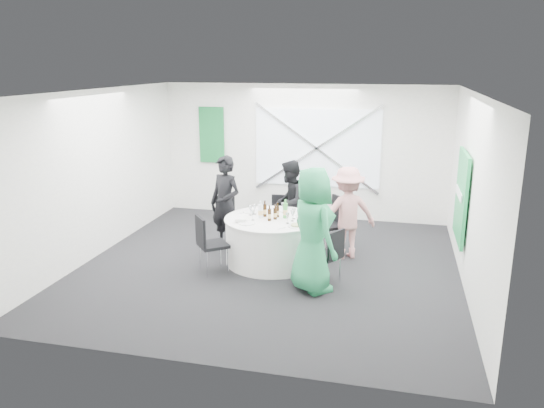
% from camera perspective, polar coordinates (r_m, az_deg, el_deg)
% --- Properties ---
extents(floor, '(6.00, 6.00, 0.00)m').
position_cam_1_polar(floor, '(8.72, -0.31, -6.69)').
color(floor, black).
rests_on(floor, ground).
extents(ceiling, '(6.00, 6.00, 0.00)m').
position_cam_1_polar(ceiling, '(8.11, -0.34, 12.01)').
color(ceiling, white).
rests_on(ceiling, wall_back).
extents(wall_back, '(6.00, 0.00, 6.00)m').
position_cam_1_polar(wall_back, '(11.18, 3.36, 5.62)').
color(wall_back, silver).
rests_on(wall_back, floor).
extents(wall_front, '(6.00, 0.00, 6.00)m').
position_cam_1_polar(wall_front, '(5.54, -7.76, -4.38)').
color(wall_front, silver).
rests_on(wall_front, floor).
extents(wall_left, '(0.00, 6.00, 6.00)m').
position_cam_1_polar(wall_left, '(9.46, -18.29, 3.14)').
color(wall_left, silver).
rests_on(wall_left, floor).
extents(wall_right, '(0.00, 6.00, 6.00)m').
position_cam_1_polar(wall_right, '(8.14, 20.65, 1.08)').
color(wall_right, silver).
rests_on(wall_right, floor).
extents(window_panel, '(2.60, 0.03, 1.60)m').
position_cam_1_polar(window_panel, '(11.08, 4.87, 6.02)').
color(window_panel, silver).
rests_on(window_panel, wall_back).
extents(window_brace_a, '(2.63, 0.05, 1.84)m').
position_cam_1_polar(window_brace_a, '(11.04, 4.84, 5.99)').
color(window_brace_a, silver).
rests_on(window_brace_a, window_panel).
extents(window_brace_b, '(2.63, 0.05, 1.84)m').
position_cam_1_polar(window_brace_b, '(11.04, 4.84, 5.99)').
color(window_brace_b, silver).
rests_on(window_brace_b, window_panel).
extents(green_banner, '(0.55, 0.04, 1.20)m').
position_cam_1_polar(green_banner, '(11.61, -6.50, 7.39)').
color(green_banner, '#156A33').
rests_on(green_banner, wall_back).
extents(green_sign, '(0.05, 1.20, 1.40)m').
position_cam_1_polar(green_sign, '(8.76, 19.70, 0.76)').
color(green_sign, green).
rests_on(green_sign, wall_right).
extents(banquet_table, '(1.56, 1.56, 0.76)m').
position_cam_1_polar(banquet_table, '(8.77, -0.00, -3.91)').
color(banquet_table, white).
rests_on(banquet_table, floor).
extents(chair_back, '(0.42, 0.43, 0.85)m').
position_cam_1_polar(chair_back, '(9.81, 0.94, -1.15)').
color(chair_back, black).
rests_on(chair_back, floor).
extents(chair_back_left, '(0.60, 0.60, 0.95)m').
position_cam_1_polar(chair_back_left, '(9.47, -4.56, -1.38)').
color(chair_back_left, black).
rests_on(chair_back_left, floor).
extents(chair_back_right, '(0.62, 0.62, 0.97)m').
position_cam_1_polar(chair_back_right, '(9.30, 6.61, -1.65)').
color(chair_back_right, black).
rests_on(chair_back_right, floor).
extents(chair_front_right, '(0.53, 0.53, 0.84)m').
position_cam_1_polar(chair_front_right, '(7.97, 6.28, -5.15)').
color(chair_front_right, black).
rests_on(chair_front_right, floor).
extents(chair_front_left, '(0.60, 0.60, 0.93)m').
position_cam_1_polar(chair_front_left, '(8.32, -6.91, -3.86)').
color(chair_front_left, black).
rests_on(chair_front_left, floor).
extents(person_man_back_left, '(0.72, 0.61, 1.68)m').
position_cam_1_polar(person_man_back_left, '(9.24, -5.05, 0.01)').
color(person_man_back_left, black).
rests_on(person_man_back_left, floor).
extents(person_man_back, '(0.46, 0.77, 1.53)m').
position_cam_1_polar(person_man_back, '(9.61, 1.89, 0.19)').
color(person_man_back, black).
rests_on(person_man_back, floor).
extents(person_woman_pink, '(1.12, 0.84, 1.57)m').
position_cam_1_polar(person_woman_pink, '(8.96, 8.08, -0.94)').
color(person_woman_pink, '#CE8586').
rests_on(person_woman_pink, floor).
extents(person_woman_green, '(1.02, 1.05, 1.82)m').
position_cam_1_polar(person_woman_green, '(7.57, 4.41, -2.81)').
color(person_woman_green, '#29975C').
rests_on(person_woman_green, floor).
extents(plate_back, '(0.29, 0.29, 0.01)m').
position_cam_1_polar(plate_back, '(9.12, 1.27, -0.61)').
color(plate_back, white).
rests_on(plate_back, banquet_table).
extents(plate_back_left, '(0.29, 0.29, 0.01)m').
position_cam_1_polar(plate_back_left, '(9.01, -2.22, -0.81)').
color(plate_back_left, white).
rests_on(plate_back_left, banquet_table).
extents(plate_back_right, '(0.27, 0.27, 0.04)m').
position_cam_1_polar(plate_back_right, '(8.76, 3.40, -1.25)').
color(plate_back_right, white).
rests_on(plate_back_right, banquet_table).
extents(plate_front_right, '(0.28, 0.28, 0.04)m').
position_cam_1_polar(plate_front_right, '(8.21, 2.70, -2.35)').
color(plate_front_right, white).
rests_on(plate_front_right, banquet_table).
extents(plate_front_left, '(0.27, 0.27, 0.01)m').
position_cam_1_polar(plate_front_left, '(8.38, -2.75, -2.05)').
color(plate_front_left, white).
rests_on(plate_front_left, banquet_table).
extents(napkin, '(0.19, 0.14, 0.05)m').
position_cam_1_polar(napkin, '(8.44, -3.41, -1.72)').
color(napkin, white).
rests_on(napkin, plate_front_left).
extents(beer_bottle_a, '(0.06, 0.06, 0.27)m').
position_cam_1_polar(beer_bottle_a, '(8.72, -0.77, -0.69)').
color(beer_bottle_a, '#351D09').
rests_on(beer_bottle_a, banquet_table).
extents(beer_bottle_b, '(0.06, 0.06, 0.25)m').
position_cam_1_polar(beer_bottle_b, '(8.69, 0.59, -0.82)').
color(beer_bottle_b, '#351D09').
rests_on(beer_bottle_b, banquet_table).
extents(beer_bottle_c, '(0.06, 0.06, 0.25)m').
position_cam_1_polar(beer_bottle_c, '(8.57, 0.34, -1.05)').
color(beer_bottle_c, '#351D09').
rests_on(beer_bottle_c, banquet_table).
extents(beer_bottle_d, '(0.06, 0.06, 0.26)m').
position_cam_1_polar(beer_bottle_d, '(8.49, -0.28, -1.18)').
color(beer_bottle_d, '#351D09').
rests_on(beer_bottle_d, banquet_table).
extents(green_water_bottle, '(0.08, 0.08, 0.31)m').
position_cam_1_polar(green_water_bottle, '(8.63, 1.44, -0.73)').
color(green_water_bottle, green).
rests_on(green_water_bottle, banquet_table).
extents(clear_water_bottle, '(0.08, 0.08, 0.28)m').
position_cam_1_polar(clear_water_bottle, '(8.64, -1.24, -0.80)').
color(clear_water_bottle, white).
rests_on(clear_water_bottle, banquet_table).
extents(wine_glass_a, '(0.07, 0.07, 0.17)m').
position_cam_1_polar(wine_glass_a, '(8.59, 2.35, -0.81)').
color(wine_glass_a, white).
rests_on(wine_glass_a, banquet_table).
extents(wine_glass_b, '(0.07, 0.07, 0.17)m').
position_cam_1_polar(wine_glass_b, '(8.79, -2.34, -0.43)').
color(wine_glass_b, white).
rests_on(wine_glass_b, banquet_table).
extents(wine_glass_c, '(0.07, 0.07, 0.17)m').
position_cam_1_polar(wine_glass_c, '(8.47, 2.22, -1.03)').
color(wine_glass_c, white).
rests_on(wine_glass_c, banquet_table).
extents(wine_glass_d, '(0.07, 0.07, 0.17)m').
position_cam_1_polar(wine_glass_d, '(8.83, -1.88, -0.34)').
color(wine_glass_d, white).
rests_on(wine_glass_d, banquet_table).
extents(wine_glass_e, '(0.07, 0.07, 0.17)m').
position_cam_1_polar(wine_glass_e, '(8.34, 1.68, -1.27)').
color(wine_glass_e, white).
rests_on(wine_glass_e, banquet_table).
extents(wine_glass_f, '(0.07, 0.07, 0.17)m').
position_cam_1_polar(wine_glass_f, '(8.51, -2.09, -0.94)').
color(wine_glass_f, white).
rests_on(wine_glass_f, banquet_table).
extents(wine_glass_g, '(0.07, 0.07, 0.17)m').
position_cam_1_polar(wine_glass_g, '(8.92, 1.25, -0.18)').
color(wine_glass_g, white).
rests_on(wine_glass_g, banquet_table).
extents(fork_a, '(0.15, 0.02, 0.01)m').
position_cam_1_polar(fork_a, '(9.14, 1.67, -0.60)').
color(fork_a, silver).
rests_on(fork_a, banquet_table).
extents(knife_a, '(0.15, 0.02, 0.01)m').
position_cam_1_polar(knife_a, '(9.20, -0.20, -0.49)').
color(knife_a, silver).
rests_on(knife_a, banquet_table).
extents(fork_b, '(0.11, 0.12, 0.01)m').
position_cam_1_polar(fork_b, '(8.58, -3.80, -1.70)').
color(fork_b, silver).
rests_on(fork_b, banquet_table).
extents(knife_b, '(0.10, 0.13, 0.01)m').
position_cam_1_polar(knife_b, '(8.30, -2.99, -2.26)').
color(knife_b, silver).
rests_on(knife_b, banquet_table).
extents(fork_c, '(0.12, 0.12, 0.01)m').
position_cam_1_polar(fork_c, '(8.12, 1.04, -2.64)').
color(fork_c, silver).
rests_on(fork_c, banquet_table).
extents(knife_c, '(0.10, 0.13, 0.01)m').
position_cam_1_polar(knife_c, '(8.38, 3.39, -2.08)').
color(knife_c, silver).
rests_on(knife_c, banquet_table).
extents(fork_d, '(0.08, 0.14, 0.01)m').
position_cam_1_polar(fork_d, '(9.12, -2.01, -0.66)').
color(fork_d, silver).
rests_on(fork_d, banquet_table).
extents(knife_d, '(0.10, 0.13, 0.01)m').
position_cam_1_polar(knife_d, '(8.95, -3.13, -0.96)').
color(knife_d, silver).
rests_on(knife_d, banquet_table).
extents(fork_e, '(0.09, 0.14, 0.01)m').
position_cam_1_polar(fork_e, '(8.65, 3.81, -1.54)').
color(fork_e, silver).
rests_on(fork_e, banquet_table).
extents(knife_e, '(0.09, 0.14, 0.01)m').
position_cam_1_polar(knife_e, '(8.97, 3.08, -0.94)').
color(knife_e, silver).
rests_on(knife_e, banquet_table).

